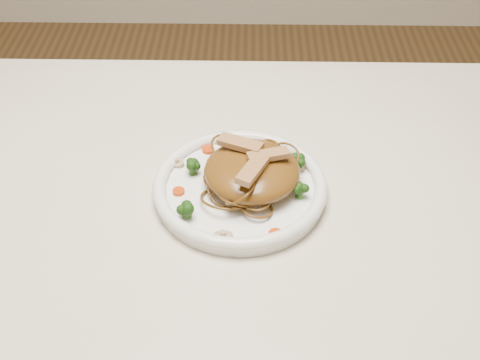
{
  "coord_description": "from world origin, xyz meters",
  "views": [
    {
      "loc": [
        0.09,
        -0.68,
        1.39
      ],
      "look_at": [
        0.08,
        0.01,
        0.78
      ],
      "focal_mm": 46.73,
      "sensor_mm": 36.0,
      "label": 1
    }
  ],
  "objects": [
    {
      "name": "mushroom_3",
      "position": [
        0.13,
        0.11,
        0.77
      ],
      "size": [
        0.03,
        0.03,
        0.01
      ],
      "primitive_type": "cylinder",
      "rotation": [
        0.0,
        0.0,
        1.97
      ],
      "color": "#BEB18F",
      "rests_on": "plate"
    },
    {
      "name": "plate",
      "position": [
        0.08,
        0.01,
        0.76
      ],
      "size": [
        0.28,
        0.28,
        0.02
      ],
      "primitive_type": "cylinder",
      "rotation": [
        0.0,
        0.0,
        0.07
      ],
      "color": "white",
      "rests_on": "table"
    },
    {
      "name": "chicken_a",
      "position": [
        0.12,
        0.02,
        0.82
      ],
      "size": [
        0.06,
        0.04,
        0.01
      ],
      "primitive_type": "cube",
      "rotation": [
        0.0,
        0.0,
        0.3
      ],
      "color": "tan",
      "rests_on": "noodle_mound"
    },
    {
      "name": "carrot_4",
      "position": [
        0.13,
        -0.09,
        0.77
      ],
      "size": [
        0.02,
        0.02,
        0.0
      ],
      "primitive_type": "cylinder",
      "rotation": [
        0.0,
        0.0,
        0.17
      ],
      "color": "red",
      "rests_on": "plate"
    },
    {
      "name": "broccoli_1",
      "position": [
        0.01,
        0.04,
        0.78
      ],
      "size": [
        0.03,
        0.03,
        0.03
      ],
      "primitive_type": null,
      "rotation": [
        0.0,
        0.0,
        0.15
      ],
      "color": "#1C450E",
      "rests_on": "plate"
    },
    {
      "name": "carrot_1",
      "position": [
        -0.01,
        -0.0,
        0.77
      ],
      "size": [
        0.02,
        0.02,
        0.0
      ],
      "primitive_type": "cylinder",
      "rotation": [
        0.0,
        0.0,
        -0.4
      ],
      "color": "red",
      "rests_on": "plate"
    },
    {
      "name": "chicken_c",
      "position": [
        0.1,
        -0.01,
        0.82
      ],
      "size": [
        0.05,
        0.07,
        0.01
      ],
      "primitive_type": "cube",
      "rotation": [
        0.0,
        0.0,
        4.27
      ],
      "color": "tan",
      "rests_on": "noodle_mound"
    },
    {
      "name": "broccoli_0",
      "position": [
        0.17,
        0.05,
        0.78
      ],
      "size": [
        0.03,
        0.03,
        0.03
      ],
      "primitive_type": null,
      "rotation": [
        0.0,
        0.0,
        -0.31
      ],
      "color": "#1C450E",
      "rests_on": "plate"
    },
    {
      "name": "carrot_0",
      "position": [
        0.12,
        0.09,
        0.77
      ],
      "size": [
        0.02,
        0.02,
        0.0
      ],
      "primitive_type": "cylinder",
      "rotation": [
        0.0,
        0.0,
        0.22
      ],
      "color": "red",
      "rests_on": "plate"
    },
    {
      "name": "table",
      "position": [
        0.0,
        0.0,
        0.65
      ],
      "size": [
        1.2,
        0.8,
        0.75
      ],
      "color": "beige",
      "rests_on": "ground"
    },
    {
      "name": "noodle_mound",
      "position": [
        0.1,
        0.02,
        0.79
      ],
      "size": [
        0.17,
        0.17,
        0.05
      ],
      "primitive_type": "ellipsoid",
      "rotation": [
        0.0,
        0.0,
        -0.18
      ],
      "color": "brown",
      "rests_on": "plate"
    },
    {
      "name": "carrot_3",
      "position": [
        0.03,
        0.1,
        0.77
      ],
      "size": [
        0.02,
        0.02,
        0.0
      ],
      "primitive_type": "cylinder",
      "rotation": [
        0.0,
        0.0,
        -0.13
      ],
      "color": "red",
      "rests_on": "plate"
    },
    {
      "name": "chicken_b",
      "position": [
        0.08,
        0.04,
        0.82
      ],
      "size": [
        0.07,
        0.05,
        0.01
      ],
      "primitive_type": "cube",
      "rotation": [
        0.0,
        0.0,
        2.68
      ],
      "color": "tan",
      "rests_on": "noodle_mound"
    },
    {
      "name": "broccoli_3",
      "position": [
        0.17,
        -0.01,
        0.78
      ],
      "size": [
        0.03,
        0.03,
        0.03
      ],
      "primitive_type": null,
      "rotation": [
        0.0,
        0.0,
        0.09
      ],
      "color": "#1C450E",
      "rests_on": "plate"
    },
    {
      "name": "mushroom_2",
      "position": [
        -0.02,
        0.06,
        0.77
      ],
      "size": [
        0.03,
        0.03,
        0.01
      ],
      "primitive_type": "cylinder",
      "rotation": [
        0.0,
        0.0,
        -0.55
      ],
      "color": "#BEB18F",
      "rests_on": "plate"
    },
    {
      "name": "carrot_2",
      "position": [
        0.16,
        0.01,
        0.77
      ],
      "size": [
        0.02,
        0.02,
        0.0
      ],
      "primitive_type": "cylinder",
      "rotation": [
        0.0,
        0.0,
        -0.09
      ],
      "color": "red",
      "rests_on": "plate"
    },
    {
      "name": "mushroom_0",
      "position": [
        0.06,
        -0.09,
        0.77
      ],
      "size": [
        0.03,
        0.03,
        0.01
      ],
      "primitive_type": "cylinder",
      "rotation": [
        0.0,
        0.0,
        -0.05
      ],
      "color": "#BEB18F",
      "rests_on": "plate"
    },
    {
      "name": "mushroom_1",
      "position": [
        0.17,
        0.06,
        0.77
      ],
      "size": [
        0.03,
        0.03,
        0.01
      ],
      "primitive_type": "cylinder",
      "rotation": [
        0.0,
        0.0,
        1.26
      ],
      "color": "#BEB18F",
      "rests_on": "plate"
    },
    {
      "name": "broccoli_2",
      "position": [
        0.0,
        -0.05,
        0.78
      ],
      "size": [
        0.03,
        0.03,
        0.03
      ],
      "primitive_type": null,
      "rotation": [
        0.0,
        0.0,
        0.01
      ],
      "color": "#1C450E",
      "rests_on": "plate"
    }
  ]
}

